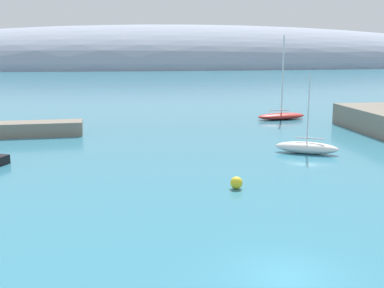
% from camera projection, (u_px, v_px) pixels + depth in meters
% --- Properties ---
extents(water, '(600.00, 600.00, 0.00)m').
position_uv_depth(water, '(287.00, 276.00, 20.20)').
color(water, teal).
rests_on(water, ground).
extents(distant_ridge, '(344.81, 74.05, 38.63)m').
position_uv_depth(distant_ridge, '(183.00, 67.00, 228.09)').
color(distant_ridge, '#8E99AD').
rests_on(distant_ridge, ground).
extents(sailboat_red_near_shore, '(6.88, 3.27, 10.80)m').
position_uv_depth(sailboat_red_near_shore, '(281.00, 115.00, 63.62)').
color(sailboat_red_near_shore, red).
rests_on(sailboat_red_near_shore, water).
extents(sailboat_white_mid_mooring, '(5.66, 4.01, 7.09)m').
position_uv_depth(sailboat_white_mid_mooring, '(307.00, 147.00, 43.30)').
color(sailboat_white_mid_mooring, white).
rests_on(sailboat_white_mid_mooring, water).
extents(mooring_buoy_yellow, '(0.83, 0.83, 0.83)m').
position_uv_depth(mooring_buoy_yellow, '(236.00, 183.00, 32.55)').
color(mooring_buoy_yellow, yellow).
rests_on(mooring_buoy_yellow, water).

